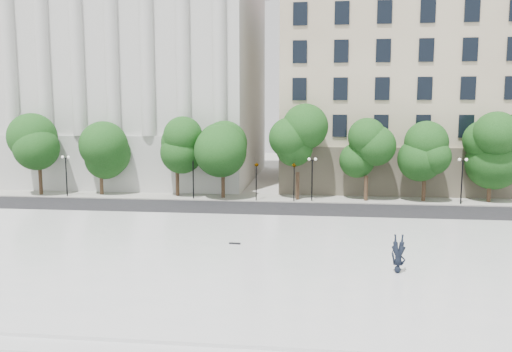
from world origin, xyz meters
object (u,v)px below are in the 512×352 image
object	(u,v)px
traffic_light_east	(294,163)
skateboard	(235,243)
person_lying	(398,267)
traffic_light_west	(256,163)

from	to	relation	value
traffic_light_east	skateboard	world-z (taller)	traffic_light_east
person_lying	traffic_light_east	bearing A→B (deg)	109.81
traffic_light_west	person_lying	world-z (taller)	traffic_light_west
traffic_light_east	person_lying	xyz separation A→B (m)	(6.07, -21.64, -3.00)
person_lying	traffic_light_west	bearing A→B (deg)	118.16
traffic_light_west	skateboard	distance (m)	17.47
traffic_light_west	person_lying	size ratio (longest dim) A/B	2.16
skateboard	traffic_light_east	bearing A→B (deg)	84.44
traffic_light_west	traffic_light_east	distance (m)	3.58
traffic_light_west	skateboard	size ratio (longest dim) A/B	5.99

